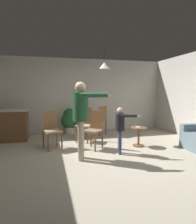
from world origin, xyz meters
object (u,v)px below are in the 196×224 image
(side_table_by_couch, at_px, (139,134))
(person_adult, at_px, (81,112))
(dining_chair_near_wall, at_px, (94,128))
(potted_plant_corner, at_px, (70,120))
(kitchen_counter, at_px, (7,125))
(dining_chair_by_counter, at_px, (85,123))
(person_child, at_px, (120,125))
(spare_remote_on_table, at_px, (138,127))
(dining_chair_centre_back, at_px, (100,119))
(dining_chair_spare, at_px, (51,128))

(side_table_by_couch, relative_size, person_adult, 0.31)
(dining_chair_near_wall, xyz_separation_m, potted_plant_corner, (-0.45, 1.92, -0.05))
(side_table_by_couch, bearing_deg, potted_plant_corner, 129.37)
(kitchen_counter, height_order, dining_chair_by_counter, dining_chair_by_counter)
(person_adult, xyz_separation_m, dining_chair_near_wall, (0.47, 0.76, -0.51))
(person_child, xyz_separation_m, spare_remote_on_table, (0.69, 0.49, -0.16))
(kitchen_counter, height_order, side_table_by_couch, kitchen_counter)
(kitchen_counter, height_order, potted_plant_corner, kitchen_counter)
(kitchen_counter, relative_size, dining_chair_by_counter, 1.26)
(kitchen_counter, xyz_separation_m, person_child, (2.90, -1.99, 0.22))
(side_table_by_couch, distance_m, person_adult, 1.94)
(kitchen_counter, relative_size, spare_remote_on_table, 9.69)
(potted_plant_corner, bearing_deg, person_adult, -90.38)
(spare_remote_on_table, bearing_deg, kitchen_counter, 157.30)
(potted_plant_corner, height_order, spare_remote_on_table, potted_plant_corner)
(dining_chair_centre_back, bearing_deg, dining_chair_spare, 179.64)
(dining_chair_by_counter, height_order, potted_plant_corner, dining_chair_by_counter)
(dining_chair_centre_back, height_order, potted_plant_corner, dining_chair_centre_back)
(person_adult, distance_m, dining_chair_by_counter, 1.70)
(person_child, relative_size, dining_chair_centre_back, 1.12)
(person_adult, distance_m, potted_plant_corner, 2.74)
(dining_chair_near_wall, bearing_deg, person_child, 174.50)
(dining_chair_centre_back, relative_size, spare_remote_on_table, 7.69)
(side_table_by_couch, height_order, dining_chair_centre_back, dining_chair_centre_back)
(person_child, xyz_separation_m, dining_chair_near_wall, (-0.50, 0.60, -0.15))
(person_adult, bearing_deg, dining_chair_centre_back, 168.74)
(person_adult, relative_size, potted_plant_corner, 1.89)
(dining_chair_near_wall, bearing_deg, spare_remote_on_table, -140.69)
(side_table_by_couch, distance_m, spare_remote_on_table, 0.21)
(dining_chair_by_counter, xyz_separation_m, spare_remote_on_table, (1.30, -0.93, -0.01))
(person_adult, xyz_separation_m, spare_remote_on_table, (1.66, 0.65, -0.52))
(side_table_by_couch, bearing_deg, dining_chair_by_counter, 144.85)
(dining_chair_by_counter, distance_m, spare_remote_on_table, 1.59)
(person_child, bearing_deg, dining_chair_near_wall, -123.43)
(side_table_by_couch, relative_size, dining_chair_spare, 0.52)
(side_table_by_couch, height_order, potted_plant_corner, potted_plant_corner)
(dining_chair_spare, bearing_deg, side_table_by_couch, 151.51)
(kitchen_counter, relative_size, person_child, 1.13)
(person_child, distance_m, dining_chair_centre_back, 2.11)
(dining_chair_spare, relative_size, spare_remote_on_table, 7.69)
(dining_chair_centre_back, xyz_separation_m, spare_remote_on_table, (0.63, -1.62, -0.01))
(dining_chair_centre_back, xyz_separation_m, dining_chair_spare, (-1.66, -1.25, 0.00))
(kitchen_counter, bearing_deg, side_table_by_couch, -22.60)
(potted_plant_corner, bearing_deg, side_table_by_couch, -50.63)
(kitchen_counter, distance_m, dining_chair_spare, 1.72)
(side_table_by_couch, distance_m, dining_chair_by_counter, 1.63)
(dining_chair_near_wall, xyz_separation_m, dining_chair_centre_back, (0.56, 1.51, 0.00))
(side_table_by_couch, relative_size, dining_chair_near_wall, 0.52)
(person_adult, bearing_deg, person_child, 112.85)
(dining_chair_by_counter, relative_size, dining_chair_spare, 1.00)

